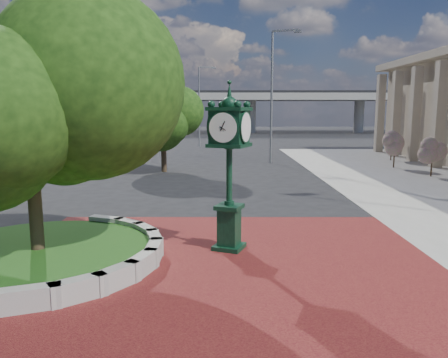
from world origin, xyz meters
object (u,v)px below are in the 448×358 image
Objects in this scene: post_clock at (229,161)px; street_lamp_far at (201,100)px; parked_car at (230,139)px; street_lamp_near at (275,87)px.

post_clock is 0.55× the size of street_lamp_far.
street_lamp_far reaches higher than post_clock.
street_lamp_near is (3.23, -17.76, 5.24)m from parked_car.
parked_car is at bearing 31.85° from street_lamp_far.
street_lamp_far is (-3.35, -2.08, 4.53)m from parked_car.
street_lamp_near is 1.13× the size of street_lamp_far.
post_clock is 39.65m from parked_car.
street_lamp_far is at bearing -146.55° from parked_car.
street_lamp_near reaches higher than post_clock.
parked_car is 18.80m from street_lamp_near.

